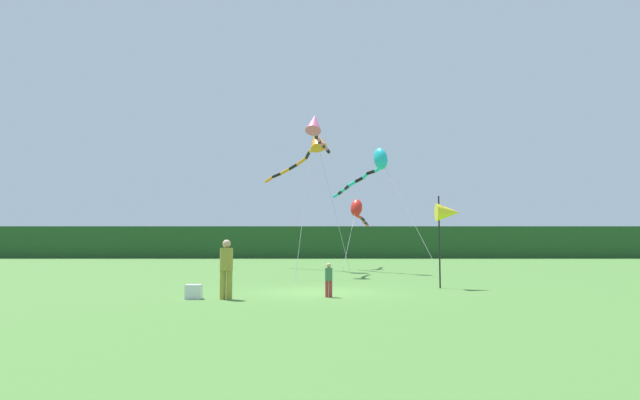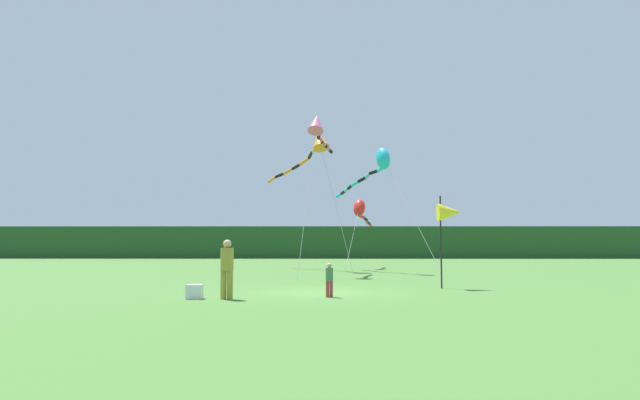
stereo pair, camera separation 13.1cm
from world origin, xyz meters
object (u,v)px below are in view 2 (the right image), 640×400
Objects in this scene: kite_cyan at (378,164)px; kite_red at (360,210)px; cooler_box at (194,292)px; kite_rainbow at (317,126)px; person_child at (329,278)px; person_adult at (227,266)px; banner_flag_pole at (449,213)px; kite_orange at (315,145)px.

kite_red is at bearing 97.56° from kite_cyan.
kite_cyan is at bearing 65.02° from cooler_box.
kite_rainbow reaches higher than kite_cyan.
person_adult is at bearing -167.97° from person_child.
banner_flag_pole is 11.93m from kite_cyan.
banner_flag_pole is at bearing -81.73° from kite_cyan.
kite_red is at bearing 72.56° from cooler_box.
banner_flag_pole reaches higher than person_child.
kite_red is (2.85, 8.01, -4.12)m from kite_rainbow.
person_adult reaches higher than cooler_box.
kite_orange is at bearing 82.47° from person_adult.
kite_cyan is at bearing 68.34° from person_adult.
banner_flag_pole is (8.78, 4.05, 2.64)m from cooler_box.
kite_rainbow is (-5.18, 8.48, 5.25)m from banner_flag_pole.
person_child is (3.14, 0.67, -0.41)m from person_adult.
person_adult is at bearing -151.80° from banner_flag_pole.
person_adult is at bearing -97.53° from kite_orange.
kite_cyan is at bearing 98.27° from banner_flag_pole.
person_adult is 9.01m from banner_flag_pole.
person_child is at bearing -96.57° from kite_red.
kite_rainbow reaches higher than person_adult.
person_adult is 3.24m from person_child.
cooler_box is 0.07× the size of kite_red.
person_adult is at bearing -6.44° from cooler_box.
kite_cyan is 1.10× the size of kite_orange.
kite_rainbow is 5.32m from kite_orange.
kite_rainbow is 4.83m from kite_cyan.
kite_rainbow is (3.60, 12.53, 7.89)m from cooler_box.
kite_red is 0.80× the size of kite_orange.
person_adult is 1.68× the size of person_child.
person_adult is at bearing -104.76° from kite_red.
person_child is 16.15m from kite_cyan.
person_child is at bearing -142.94° from banner_flag_pole.
kite_red is at bearing 70.39° from kite_rainbow.
kite_cyan reaches higher than kite_red.
kite_red is (-0.69, 5.21, -2.41)m from kite_cyan.
kite_rainbow is 9.44m from kite_red.
cooler_box is 0.05× the size of kite_cyan.
cooler_box is (-1.01, 0.11, -0.79)m from person_adult.
cooler_box is at bearing -100.74° from kite_orange.
banner_flag_pole is at bearing -58.56° from kite_rainbow.
kite_rainbow is 1.25× the size of kite_red.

